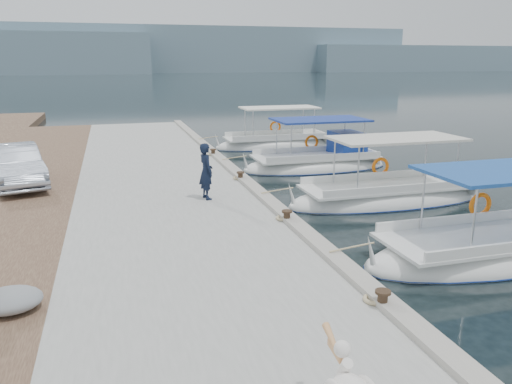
# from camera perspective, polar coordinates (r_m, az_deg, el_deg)

# --- Properties ---
(ground) EXTENTS (400.00, 400.00, 0.00)m
(ground) POSITION_cam_1_polar(r_m,az_deg,el_deg) (12.46, 7.36, -7.55)
(ground) COLOR black
(ground) RESTS_ON ground
(concrete_quay) EXTENTS (6.00, 40.00, 0.50)m
(concrete_quay) POSITION_cam_1_polar(r_m,az_deg,el_deg) (16.25, -9.53, -1.35)
(concrete_quay) COLOR #9A9A95
(concrete_quay) RESTS_ON ground
(quay_curb) EXTENTS (0.44, 40.00, 0.12)m
(quay_curb) POSITION_cam_1_polar(r_m,az_deg,el_deg) (16.69, -0.07, 0.39)
(quay_curb) COLOR #9E988C
(quay_curb) RESTS_ON concrete_quay
(cobblestone_strip) EXTENTS (4.00, 40.00, 0.50)m
(cobblestone_strip) POSITION_cam_1_polar(r_m,az_deg,el_deg) (16.49, -27.04, -2.56)
(cobblestone_strip) COLOR brown
(cobblestone_strip) RESTS_ON ground
(distant_hills) EXTENTS (330.00, 60.00, 18.00)m
(distant_hills) POSITION_cam_1_polar(r_m,az_deg,el_deg) (214.80, -7.23, 15.46)
(distant_hills) COLOR slate
(distant_hills) RESTS_ON ground
(fishing_caique_b) EXTENTS (7.38, 2.52, 2.83)m
(fishing_caique_b) POSITION_cam_1_polar(r_m,az_deg,el_deg) (13.77, 26.04, -6.23)
(fishing_caique_b) COLOR white
(fishing_caique_b) RESTS_ON ground
(fishing_caique_c) EXTENTS (7.32, 2.38, 2.83)m
(fishing_caique_c) POSITION_cam_1_polar(r_m,az_deg,el_deg) (17.73, 14.80, -0.70)
(fishing_caique_c) COLOR white
(fishing_caique_c) RESTS_ON ground
(fishing_caique_d) EXTENTS (6.78, 2.59, 2.83)m
(fishing_caique_d) POSITION_cam_1_polar(r_m,az_deg,el_deg) (22.64, 7.03, 3.17)
(fishing_caique_d) COLOR white
(fishing_caique_d) RESTS_ON ground
(fishing_caique_e) EXTENTS (7.03, 2.28, 2.83)m
(fishing_caique_e) POSITION_cam_1_polar(r_m,az_deg,el_deg) (28.13, 2.31, 5.40)
(fishing_caique_e) COLOR white
(fishing_caique_e) RESTS_ON ground
(mooring_bollards) EXTENTS (0.28, 20.28, 0.33)m
(mooring_bollards) POSITION_cam_1_polar(r_m,az_deg,el_deg) (13.41, 3.55, -2.67)
(mooring_bollards) COLOR black
(mooring_bollards) RESTS_ON concrete_quay
(fisherman) EXTENTS (0.54, 0.71, 1.76)m
(fisherman) POSITION_cam_1_polar(r_m,az_deg,el_deg) (15.57, -5.73, 2.37)
(fisherman) COLOR black
(fisherman) RESTS_ON concrete_quay
(parked_car) EXTENTS (2.60, 4.52, 1.41)m
(parked_car) POSITION_cam_1_polar(r_m,az_deg,el_deg) (19.11, -25.77, 2.74)
(parked_car) COLOR #A7B0BF
(parked_car) RESTS_ON cobblestone_strip
(tarp_bundle) EXTENTS (1.10, 0.90, 0.40)m
(tarp_bundle) POSITION_cam_1_polar(r_m,az_deg,el_deg) (9.79, -26.35, -11.03)
(tarp_bundle) COLOR gray
(tarp_bundle) RESTS_ON cobblestone_strip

